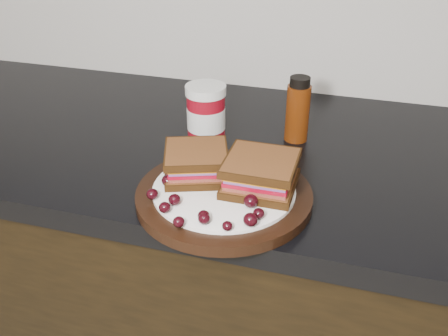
# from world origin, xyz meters

# --- Properties ---
(base_cabinets) EXTENTS (3.96, 0.58, 0.86)m
(base_cabinets) POSITION_xyz_m (0.00, 1.70, 0.43)
(base_cabinets) COLOR black
(base_cabinets) RESTS_ON ground_plane
(countertop) EXTENTS (3.98, 0.60, 0.04)m
(countertop) POSITION_xyz_m (0.00, 1.70, 0.88)
(countertop) COLOR black
(countertop) RESTS_ON base_cabinets
(plate) EXTENTS (0.28, 0.28, 0.02)m
(plate) POSITION_xyz_m (0.18, 1.50, 0.91)
(plate) COLOR black
(plate) RESTS_ON countertop
(sandwich_left) EXTENTS (0.13, 0.13, 0.05)m
(sandwich_left) POSITION_xyz_m (0.13, 1.52, 0.95)
(sandwich_left) COLOR brown
(sandwich_left) RESTS_ON plate
(sandwich_right) EXTENTS (0.11, 0.11, 0.05)m
(sandwich_right) POSITION_xyz_m (0.24, 1.52, 0.95)
(sandwich_right) COLOR brown
(sandwich_right) RESTS_ON plate
(grape_0) EXTENTS (0.02, 0.02, 0.02)m
(grape_0) POSITION_xyz_m (0.09, 1.44, 0.93)
(grape_0) COLOR black
(grape_0) RESTS_ON plate
(grape_1) EXTENTS (0.02, 0.02, 0.02)m
(grape_1) POSITION_xyz_m (0.12, 1.43, 0.93)
(grape_1) COLOR black
(grape_1) RESTS_ON plate
(grape_2) EXTENTS (0.02, 0.02, 0.02)m
(grape_2) POSITION_xyz_m (0.12, 1.41, 0.93)
(grape_2) COLOR black
(grape_2) RESTS_ON plate
(grape_3) EXTENTS (0.02, 0.02, 0.02)m
(grape_3) POSITION_xyz_m (0.15, 1.39, 0.93)
(grape_3) COLOR black
(grape_3) RESTS_ON plate
(grape_4) EXTENTS (0.02, 0.02, 0.02)m
(grape_4) POSITION_xyz_m (0.18, 1.40, 0.93)
(grape_4) COLOR black
(grape_4) RESTS_ON plate
(grape_5) EXTENTS (0.02, 0.02, 0.02)m
(grape_5) POSITION_xyz_m (0.18, 1.41, 0.93)
(grape_5) COLOR black
(grape_5) RESTS_ON plate
(grape_6) EXTENTS (0.02, 0.02, 0.01)m
(grape_6) POSITION_xyz_m (0.22, 1.40, 0.93)
(grape_6) COLOR black
(grape_6) RESTS_ON plate
(grape_7) EXTENTS (0.02, 0.02, 0.02)m
(grape_7) POSITION_xyz_m (0.25, 1.42, 0.93)
(grape_7) COLOR black
(grape_7) RESTS_ON plate
(grape_8) EXTENTS (0.02, 0.02, 0.02)m
(grape_8) POSITION_xyz_m (0.25, 1.44, 0.93)
(grape_8) COLOR black
(grape_8) RESTS_ON plate
(grape_9) EXTENTS (0.02, 0.02, 0.02)m
(grape_9) POSITION_xyz_m (0.24, 1.46, 0.93)
(grape_9) COLOR black
(grape_9) RESTS_ON plate
(grape_10) EXTENTS (0.02, 0.02, 0.02)m
(grape_10) POSITION_xyz_m (0.27, 1.49, 0.93)
(grape_10) COLOR black
(grape_10) RESTS_ON plate
(grape_11) EXTENTS (0.02, 0.02, 0.01)m
(grape_11) POSITION_xyz_m (0.25, 1.50, 0.93)
(grape_11) COLOR black
(grape_11) RESTS_ON plate
(grape_12) EXTENTS (0.02, 0.02, 0.02)m
(grape_12) POSITION_xyz_m (0.26, 1.53, 0.93)
(grape_12) COLOR black
(grape_12) RESTS_ON plate
(grape_13) EXTENTS (0.02, 0.02, 0.02)m
(grape_13) POSITION_xyz_m (0.25, 1.56, 0.93)
(grape_13) COLOR black
(grape_13) RESTS_ON plate
(grape_14) EXTENTS (0.01, 0.01, 0.01)m
(grape_14) POSITION_xyz_m (0.12, 1.55, 0.93)
(grape_14) COLOR black
(grape_14) RESTS_ON plate
(grape_15) EXTENTS (0.02, 0.02, 0.02)m
(grape_15) POSITION_xyz_m (0.13, 1.53, 0.93)
(grape_15) COLOR black
(grape_15) RESTS_ON plate
(grape_16) EXTENTS (0.02, 0.02, 0.01)m
(grape_16) POSITION_xyz_m (0.09, 1.50, 0.93)
(grape_16) COLOR black
(grape_16) RESTS_ON plate
(grape_17) EXTENTS (0.02, 0.02, 0.02)m
(grape_17) POSITION_xyz_m (0.10, 1.48, 0.93)
(grape_17) COLOR black
(grape_17) RESTS_ON plate
(grape_18) EXTENTS (0.02, 0.02, 0.02)m
(grape_18) POSITION_xyz_m (0.11, 1.54, 0.93)
(grape_18) COLOR black
(grape_18) RESTS_ON plate
(grape_19) EXTENTS (0.02, 0.02, 0.02)m
(grape_19) POSITION_xyz_m (0.12, 1.52, 0.93)
(grape_19) COLOR black
(grape_19) RESTS_ON plate
(grape_20) EXTENTS (0.02, 0.02, 0.02)m
(grape_20) POSITION_xyz_m (0.12, 1.49, 0.93)
(grape_20) COLOR black
(grape_20) RESTS_ON plate
(condiment_jar) EXTENTS (0.10, 0.10, 0.11)m
(condiment_jar) POSITION_xyz_m (0.09, 1.69, 0.96)
(condiment_jar) COLOR maroon
(condiment_jar) RESTS_ON countertop
(oil_bottle) EXTENTS (0.05, 0.05, 0.13)m
(oil_bottle) POSITION_xyz_m (0.26, 1.75, 0.96)
(oil_bottle) COLOR #502008
(oil_bottle) RESTS_ON countertop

